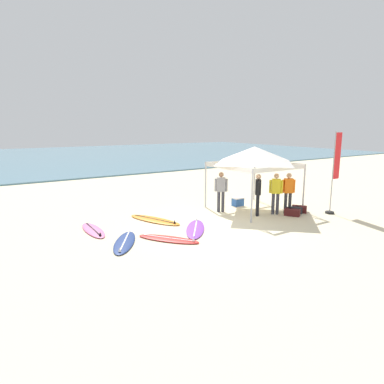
{
  "coord_description": "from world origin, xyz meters",
  "views": [
    {
      "loc": [
        -7.31,
        -9.37,
        3.62
      ],
      "look_at": [
        0.12,
        1.86,
        1.0
      ],
      "focal_mm": 32.01,
      "sensor_mm": 36.0,
      "label": 1
    }
  ],
  "objects_px": {
    "person_black": "(258,192)",
    "gear_bag_near_tent": "(299,209)",
    "surfboard_navy": "(125,242)",
    "surfboard_orange": "(155,220)",
    "gear_bag_by_pole": "(292,212)",
    "person_orange": "(288,190)",
    "person_grey": "(221,189)",
    "surfboard_pink": "(93,230)",
    "banner_flag": "(334,176)",
    "surfboard_purple": "(195,229)",
    "gear_bag_on_sand": "(294,211)",
    "person_yellow": "(276,191)",
    "cooler_box": "(238,202)",
    "canopy_tent": "(254,155)",
    "surfboard_red": "(169,239)"
  },
  "relations": [
    {
      "from": "canopy_tent",
      "to": "person_grey",
      "type": "xyz_separation_m",
      "value": [
        -1.44,
        0.44,
        -1.4
      ]
    },
    {
      "from": "surfboard_orange",
      "to": "person_black",
      "type": "distance_m",
      "value": 4.3
    },
    {
      "from": "person_black",
      "to": "banner_flag",
      "type": "height_order",
      "value": "banner_flag"
    },
    {
      "from": "surfboard_pink",
      "to": "surfboard_orange",
      "type": "bearing_deg",
      "value": -0.02
    },
    {
      "from": "person_yellow",
      "to": "cooler_box",
      "type": "height_order",
      "value": "person_yellow"
    },
    {
      "from": "surfboard_pink",
      "to": "person_black",
      "type": "distance_m",
      "value": 6.54
    },
    {
      "from": "person_black",
      "to": "banner_flag",
      "type": "bearing_deg",
      "value": -26.37
    },
    {
      "from": "canopy_tent",
      "to": "surfboard_purple",
      "type": "relative_size",
      "value": 1.39
    },
    {
      "from": "person_yellow",
      "to": "surfboard_orange",
      "type": "bearing_deg",
      "value": 158.05
    },
    {
      "from": "banner_flag",
      "to": "gear_bag_by_pole",
      "type": "xyz_separation_m",
      "value": [
        -1.72,
        0.62,
        -1.43
      ]
    },
    {
      "from": "surfboard_navy",
      "to": "gear_bag_on_sand",
      "type": "xyz_separation_m",
      "value": [
        7.32,
        -0.48,
        0.1
      ]
    },
    {
      "from": "surfboard_red",
      "to": "gear_bag_on_sand",
      "type": "height_order",
      "value": "gear_bag_on_sand"
    },
    {
      "from": "gear_bag_by_pole",
      "to": "person_yellow",
      "type": "bearing_deg",
      "value": 124.9
    },
    {
      "from": "surfboard_purple",
      "to": "person_yellow",
      "type": "relative_size",
      "value": 1.3
    },
    {
      "from": "surfboard_purple",
      "to": "gear_bag_by_pole",
      "type": "relative_size",
      "value": 3.7
    },
    {
      "from": "gear_bag_near_tent",
      "to": "gear_bag_by_pole",
      "type": "relative_size",
      "value": 1.0
    },
    {
      "from": "surfboard_purple",
      "to": "gear_bag_on_sand",
      "type": "height_order",
      "value": "gear_bag_on_sand"
    },
    {
      "from": "surfboard_purple",
      "to": "person_orange",
      "type": "xyz_separation_m",
      "value": [
        4.48,
        -0.25,
        0.95
      ]
    },
    {
      "from": "surfboard_red",
      "to": "person_orange",
      "type": "height_order",
      "value": "person_orange"
    },
    {
      "from": "surfboard_pink",
      "to": "surfboard_red",
      "type": "xyz_separation_m",
      "value": [
        1.73,
        -2.27,
        -0.0
      ]
    },
    {
      "from": "gear_bag_near_tent",
      "to": "cooler_box",
      "type": "height_order",
      "value": "cooler_box"
    },
    {
      "from": "surfboard_pink",
      "to": "surfboard_purple",
      "type": "relative_size",
      "value": 0.93
    },
    {
      "from": "surfboard_red",
      "to": "gear_bag_on_sand",
      "type": "xyz_separation_m",
      "value": [
        6.01,
        0.0,
        0.1
      ]
    },
    {
      "from": "surfboard_pink",
      "to": "cooler_box",
      "type": "bearing_deg",
      "value": 1.15
    },
    {
      "from": "person_black",
      "to": "surfboard_purple",
      "type": "bearing_deg",
      "value": -176.38
    },
    {
      "from": "surfboard_red",
      "to": "banner_flag",
      "type": "xyz_separation_m",
      "value": [
        7.43,
        -0.78,
        1.54
      ]
    },
    {
      "from": "person_black",
      "to": "gear_bag_by_pole",
      "type": "bearing_deg",
      "value": -34.93
    },
    {
      "from": "surfboard_navy",
      "to": "person_grey",
      "type": "height_order",
      "value": "person_grey"
    },
    {
      "from": "person_black",
      "to": "surfboard_navy",
      "type": "bearing_deg",
      "value": -178.31
    },
    {
      "from": "banner_flag",
      "to": "gear_bag_on_sand",
      "type": "height_order",
      "value": "banner_flag"
    },
    {
      "from": "surfboard_navy",
      "to": "surfboard_orange",
      "type": "bearing_deg",
      "value": 42.1
    },
    {
      "from": "canopy_tent",
      "to": "surfboard_pink",
      "type": "height_order",
      "value": "canopy_tent"
    },
    {
      "from": "surfboard_navy",
      "to": "person_black",
      "type": "distance_m",
      "value": 5.93
    },
    {
      "from": "person_black",
      "to": "gear_bag_near_tent",
      "type": "distance_m",
      "value": 2.13
    },
    {
      "from": "person_orange",
      "to": "cooler_box",
      "type": "relative_size",
      "value": 3.42
    },
    {
      "from": "person_black",
      "to": "gear_bag_near_tent",
      "type": "xyz_separation_m",
      "value": [
        1.86,
        -0.6,
        -0.85
      ]
    },
    {
      "from": "gear_bag_by_pole",
      "to": "person_black",
      "type": "bearing_deg",
      "value": 145.07
    },
    {
      "from": "canopy_tent",
      "to": "cooler_box",
      "type": "xyz_separation_m",
      "value": [
        -0.08,
        0.89,
        -2.19
      ]
    },
    {
      "from": "person_yellow",
      "to": "gear_bag_by_pole",
      "type": "xyz_separation_m",
      "value": [
        0.4,
        -0.57,
        -0.85
      ]
    },
    {
      "from": "person_orange",
      "to": "person_grey",
      "type": "bearing_deg",
      "value": 140.96
    },
    {
      "from": "gear_bag_by_pole",
      "to": "surfboard_navy",
      "type": "bearing_deg",
      "value": 174.77
    },
    {
      "from": "banner_flag",
      "to": "cooler_box",
      "type": "xyz_separation_m",
      "value": [
        -2.41,
        3.19,
        -1.38
      ]
    },
    {
      "from": "gear_bag_near_tent",
      "to": "gear_bag_on_sand",
      "type": "xyz_separation_m",
      "value": [
        -0.38,
        -0.05,
        0.0
      ]
    },
    {
      "from": "surfboard_purple",
      "to": "person_grey",
      "type": "height_order",
      "value": "person_grey"
    },
    {
      "from": "surfboard_navy",
      "to": "cooler_box",
      "type": "height_order",
      "value": "cooler_box"
    },
    {
      "from": "surfboard_orange",
      "to": "banner_flag",
      "type": "relative_size",
      "value": 0.74
    },
    {
      "from": "person_black",
      "to": "person_orange",
      "type": "xyz_separation_m",
      "value": [
        1.29,
        -0.45,
        0.0
      ]
    },
    {
      "from": "person_black",
      "to": "cooler_box",
      "type": "xyz_separation_m",
      "value": [
        0.48,
        1.76,
        -0.79
      ]
    },
    {
      "from": "surfboard_navy",
      "to": "gear_bag_on_sand",
      "type": "height_order",
      "value": "gear_bag_on_sand"
    },
    {
      "from": "surfboard_purple",
      "to": "person_grey",
      "type": "distance_m",
      "value": 2.92
    }
  ]
}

